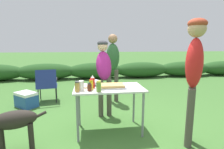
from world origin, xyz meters
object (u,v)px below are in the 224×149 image
Objects in this scene: folding_table at (109,92)px; paper_cup_stack at (81,86)px; mixing_bowl at (95,82)px; standing_person_in_red_jacket at (194,66)px; relish_jar at (99,86)px; camp_chair_green_behind_table at (47,84)px; plate_stack at (83,86)px; cooler_box at (26,100)px; ketchup_bottle at (93,82)px; standing_person_with_beanie at (113,61)px; mustard_bottle at (91,84)px; bbq_sauce_bottle at (89,87)px; food_tray at (112,86)px; standing_person_in_gray_fleece at (104,68)px; spice_jar at (77,87)px; dog at (10,122)px.

paper_cup_stack is at bearing -161.80° from folding_table.
standing_person_in_red_jacket is (1.30, -0.71, 0.35)m from mixing_bowl.
relish_jar reaches higher than camp_chair_green_behind_table.
plate_stack is 1.84m from camp_chair_green_behind_table.
ketchup_bottle is at bearing -1.35° from cooler_box.
cooler_box is at bearing 141.60° from mixing_bowl.
mustard_bottle is at bearing -100.64° from standing_person_with_beanie.
plate_stack is at bearing -149.39° from mixing_bowl.
standing_person_in_red_jacket is at bearing -26.48° from folding_table.
bbq_sauce_bottle is at bearing -150.29° from folding_table.
food_tray is at bearing -82.87° from standing_person_in_red_jacket.
cooler_box is (-1.43, 1.56, -0.63)m from bbq_sauce_bottle.
folding_table is 0.34m from mustard_bottle.
paper_cup_stack reaches higher than bbq_sauce_bottle.
paper_cup_stack is at bearing -120.41° from standing_person_in_gray_fleece.
paper_cup_stack is at bearing -124.21° from mixing_bowl.
bbq_sauce_bottle is at bearing -157.69° from food_tray.
standing_person_in_gray_fleece is at bearing 80.40° from relish_jar.
spice_jar is 2.04m from camp_chair_green_behind_table.
folding_table is at bearing -91.82° from standing_person_with_beanie.
food_tray is 0.56m from spice_jar.
standing_person_in_gray_fleece is (0.20, 0.55, 0.16)m from mixing_bowl.
ketchup_bottle reaches higher than camp_chair_green_behind_table.
bbq_sauce_bottle is at bearing -105.94° from ketchup_bottle.
food_tray is at bearing -37.35° from mixing_bowl.
bbq_sauce_bottle is 0.18m from spice_jar.
standing_person_with_beanie reaches higher than dog.
standing_person_with_beanie reaches higher than mixing_bowl.
folding_table is at bearing -93.78° from standing_person_in_gray_fleece.
folding_table is at bearing 22.16° from spice_jar.
mixing_bowl is 0.24× the size of dog.
ketchup_bottle is 1.22m from dog.
dog is (-2.41, 0.10, -0.70)m from standing_person_in_red_jacket.
food_tray is at bearing -29.79° from folding_table.
folding_table is 0.74× the size of standing_person_in_gray_fleece.
standing_person_with_beanie reaches higher than spice_jar.
relish_jar is 2.23m from camp_chair_green_behind_table.
folding_table is 0.55m from spice_jar.
bbq_sauce_bottle is 2.21m from cooler_box.
ketchup_bottle reaches higher than bbq_sauce_bottle.
relish_jar is (0.08, -0.25, -0.02)m from ketchup_bottle.
paper_cup_stack is 0.18× the size of dog.
mustard_bottle is 0.11× the size of standing_person_with_beanie.
standing_person_in_gray_fleece reaches higher than folding_table.
food_tray is at bearing -90.00° from standing_person_in_gray_fleece.
dog is 2.08m from camp_chair_green_behind_table.
spice_jar is 0.10× the size of standing_person_in_gray_fleece.
mixing_bowl is 0.46m from spice_jar.
mixing_bowl is 0.61m from standing_person_in_gray_fleece.
mixing_bowl is at bearing 30.61° from plate_stack.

